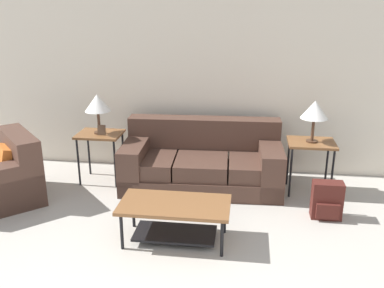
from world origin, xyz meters
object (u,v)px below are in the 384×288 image
(side_table_left, at_px, (100,139))
(side_table_right, at_px, (311,148))
(couch, at_px, (202,163))
(coffee_table, at_px, (175,213))
(table_lamp_left, at_px, (97,104))
(table_lamp_right, at_px, (315,110))
(backpack, at_px, (327,201))
(armchair, at_px, (0,178))

(side_table_left, height_order, side_table_right, same)
(couch, height_order, coffee_table, couch)
(table_lamp_left, bearing_deg, coffee_table, -48.27)
(table_lamp_right, xyz_separation_m, backpack, (0.12, -0.67, -0.85))
(couch, xyz_separation_m, backpack, (1.45, -0.71, -0.09))
(armchair, height_order, table_lamp_left, table_lamp_left)
(coffee_table, height_order, side_table_left, side_table_left)
(armchair, xyz_separation_m, side_table_left, (0.99, 0.75, 0.29))
(side_table_left, xyz_separation_m, side_table_right, (2.67, 0.00, 0.00))
(side_table_right, relative_size, table_lamp_right, 1.30)
(side_table_right, xyz_separation_m, backpack, (0.12, -0.67, -0.38))
(side_table_left, bearing_deg, side_table_right, 0.00)
(side_table_left, relative_size, table_lamp_right, 1.30)
(side_table_right, bearing_deg, side_table_left, 180.00)
(armchair, xyz_separation_m, side_table_right, (3.66, 0.75, 0.29))
(side_table_left, relative_size, table_lamp_left, 1.30)
(couch, height_order, side_table_right, couch)
(table_lamp_right, bearing_deg, table_lamp_left, 180.00)
(table_lamp_left, height_order, table_lamp_right, same)
(side_table_left, distance_m, table_lamp_right, 2.71)
(side_table_right, bearing_deg, table_lamp_right, 75.96)
(armchair, relative_size, table_lamp_left, 2.54)
(couch, distance_m, table_lamp_left, 1.53)
(side_table_left, height_order, table_lamp_left, table_lamp_left)
(table_lamp_right, bearing_deg, coffee_table, -136.99)
(table_lamp_right, distance_m, backpack, 1.09)
(table_lamp_left, bearing_deg, backpack, -13.60)
(side_table_left, distance_m, backpack, 2.89)
(coffee_table, bearing_deg, couch, 85.07)
(backpack, bearing_deg, side_table_right, 99.74)
(side_table_left, bearing_deg, couch, 1.60)
(backpack, bearing_deg, coffee_table, -156.45)
(side_table_left, height_order, table_lamp_right, table_lamp_right)
(coffee_table, xyz_separation_m, side_table_right, (1.46, 1.36, 0.28))
(table_lamp_left, height_order, backpack, table_lamp_left)
(couch, distance_m, side_table_left, 1.36)
(couch, bearing_deg, table_lamp_left, -178.40)
(side_table_right, bearing_deg, backpack, -80.26)
(coffee_table, distance_m, table_lamp_right, 2.13)
(side_table_right, bearing_deg, couch, 178.41)
(couch, xyz_separation_m, coffee_table, (-0.12, -1.40, 0.01))
(couch, bearing_deg, table_lamp_right, -1.59)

